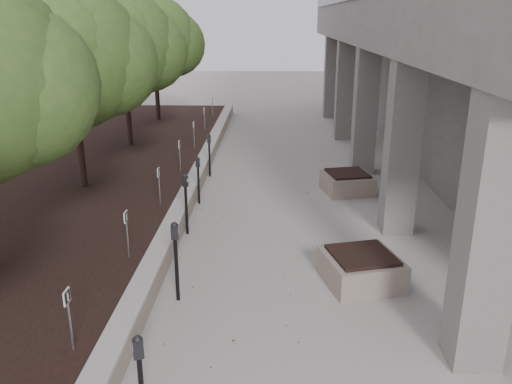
# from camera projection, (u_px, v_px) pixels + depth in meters

# --- Properties ---
(retaining_wall) EXTENTS (0.39, 26.00, 0.50)m
(retaining_wall) POSITION_uv_depth(u_px,v_px,m) (196.00, 181.00, 15.43)
(retaining_wall) COLOR #9F907E
(retaining_wall) RESTS_ON ground
(planting_bed) EXTENTS (7.00, 26.00, 0.40)m
(planting_bed) POSITION_uv_depth(u_px,v_px,m) (73.00, 181.00, 15.55)
(planting_bed) COLOR black
(planting_bed) RESTS_ON ground
(crabapple_tree_3) EXTENTS (4.60, 4.00, 5.44)m
(crabapple_tree_3) POSITION_uv_depth(u_px,v_px,m) (73.00, 87.00, 13.65)
(crabapple_tree_3) COLOR #375922
(crabapple_tree_3) RESTS_ON planting_bed
(crabapple_tree_4) EXTENTS (4.60, 4.00, 5.44)m
(crabapple_tree_4) POSITION_uv_depth(u_px,v_px,m) (125.00, 69.00, 18.39)
(crabapple_tree_4) COLOR #375922
(crabapple_tree_4) RESTS_ON planting_bed
(crabapple_tree_5) EXTENTS (4.60, 4.00, 5.44)m
(crabapple_tree_5) POSITION_uv_depth(u_px,v_px,m) (155.00, 59.00, 23.13)
(crabapple_tree_5) COLOR #375922
(crabapple_tree_5) RESTS_ON planting_bed
(parking_sign_2) EXTENTS (0.04, 0.22, 0.96)m
(parking_sign_2) POSITION_uv_depth(u_px,v_px,m) (70.00, 320.00, 7.19)
(parking_sign_2) COLOR black
(parking_sign_2) RESTS_ON planting_bed
(parking_sign_3) EXTENTS (0.04, 0.22, 0.96)m
(parking_sign_3) POSITION_uv_depth(u_px,v_px,m) (127.00, 235.00, 10.03)
(parking_sign_3) COLOR black
(parking_sign_3) RESTS_ON planting_bed
(parking_sign_4) EXTENTS (0.04, 0.22, 0.96)m
(parking_sign_4) POSITION_uv_depth(u_px,v_px,m) (159.00, 187.00, 12.87)
(parking_sign_4) COLOR black
(parking_sign_4) RESTS_ON planting_bed
(parking_sign_5) EXTENTS (0.04, 0.22, 0.96)m
(parking_sign_5) POSITION_uv_depth(u_px,v_px,m) (180.00, 156.00, 15.72)
(parking_sign_5) COLOR black
(parking_sign_5) RESTS_ON planting_bed
(parking_sign_6) EXTENTS (0.04, 0.22, 0.96)m
(parking_sign_6) POSITION_uv_depth(u_px,v_px,m) (194.00, 135.00, 18.56)
(parking_sign_6) COLOR black
(parking_sign_6) RESTS_ON planting_bed
(parking_sign_7) EXTENTS (0.04, 0.22, 0.96)m
(parking_sign_7) POSITION_uv_depth(u_px,v_px,m) (204.00, 119.00, 21.40)
(parking_sign_7) COLOR black
(parking_sign_7) RESTS_ON planting_bed
(parking_sign_8) EXTENTS (0.04, 0.22, 0.96)m
(parking_sign_8) POSITION_uv_depth(u_px,v_px,m) (212.00, 107.00, 24.24)
(parking_sign_8) COLOR black
(parking_sign_8) RESTS_ON planting_bed
(parking_meter_2) EXTENTS (0.16, 0.12, 1.52)m
(parking_meter_2) POSITION_uv_depth(u_px,v_px,m) (176.00, 262.00, 9.18)
(parking_meter_2) COLOR black
(parking_meter_2) RESTS_ON ground
(parking_meter_3) EXTENTS (0.17, 0.15, 1.48)m
(parking_meter_3) POSITION_uv_depth(u_px,v_px,m) (186.00, 204.00, 12.07)
(parking_meter_3) COLOR black
(parking_meter_3) RESTS_ON ground
(parking_meter_4) EXTENTS (0.14, 0.11, 1.32)m
(parking_meter_4) POSITION_uv_depth(u_px,v_px,m) (198.00, 181.00, 14.08)
(parking_meter_4) COLOR black
(parking_meter_4) RESTS_ON ground
(parking_meter_5) EXTENTS (0.15, 0.11, 1.40)m
(parking_meter_5) POSITION_uv_depth(u_px,v_px,m) (209.00, 155.00, 16.52)
(parking_meter_5) COLOR black
(parking_meter_5) RESTS_ON ground
(planter_front) EXTENTS (1.63, 1.63, 0.62)m
(planter_front) POSITION_uv_depth(u_px,v_px,m) (361.00, 268.00, 9.93)
(planter_front) COLOR #9F907E
(planter_front) RESTS_ON ground
(planter_back) EXTENTS (1.54, 1.54, 0.60)m
(planter_back) POSITION_uv_depth(u_px,v_px,m) (347.00, 182.00, 15.15)
(planter_back) COLOR #9F907E
(planter_back) RESTS_ON ground
(berry_scatter) EXTENTS (3.30, 14.10, 0.02)m
(berry_scatter) POSITION_uv_depth(u_px,v_px,m) (247.00, 245.00, 11.67)
(berry_scatter) COLOR maroon
(berry_scatter) RESTS_ON ground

